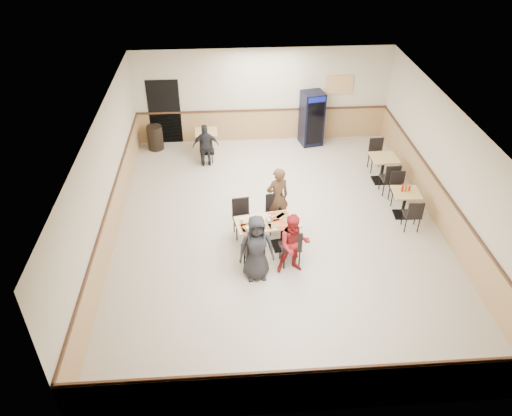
{
  "coord_description": "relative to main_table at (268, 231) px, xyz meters",
  "views": [
    {
      "loc": [
        -1.25,
        -9.81,
        7.46
      ],
      "look_at": [
        -0.6,
        -0.5,
        1.03
      ],
      "focal_mm": 35.0,
      "sensor_mm": 36.0,
      "label": 1
    }
  ],
  "objects": [
    {
      "name": "lone_diner",
      "position": [
        -1.46,
        4.07,
        0.14
      ],
      "size": [
        0.79,
        0.38,
        1.31
      ],
      "primitive_type": "imported",
      "rotation": [
        0.0,
        0.0,
        3.22
      ],
      "color": "black",
      "rests_on": "ground"
    },
    {
      "name": "back_table_chair_lone",
      "position": [
        -1.46,
        4.31,
        -0.06
      ],
      "size": [
        0.44,
        0.44,
        0.91
      ],
      "primitive_type": null,
      "rotation": [
        0.0,
        0.0,
        3.18
      ],
      "color": "black",
      "rests_on": "ground"
    },
    {
      "name": "diner_woman_right",
      "position": [
        0.49,
        -0.81,
        0.22
      ],
      "size": [
        0.76,
        0.62,
        1.47
      ],
      "primitive_type": "imported",
      "rotation": [
        0.0,
        0.0,
        0.09
      ],
      "color": "maroon",
      "rests_on": "ground"
    },
    {
      "name": "diner_man_opposite",
      "position": [
        0.32,
        0.94,
        0.29
      ],
      "size": [
        0.67,
        0.54,
        1.61
      ],
      "primitive_type": "imported",
      "rotation": [
        0.0,
        0.0,
        3.43
      ],
      "color": "#4F3521",
      "rests_on": "ground"
    },
    {
      "name": "trash_bin",
      "position": [
        -3.08,
        5.24,
        -0.13
      ],
      "size": [
        0.49,
        0.49,
        0.77
      ],
      "primitive_type": "cylinder",
      "color": "black",
      "rests_on": "ground"
    },
    {
      "name": "ground",
      "position": [
        0.35,
        0.69,
        -0.52
      ],
      "size": [
        10.0,
        10.0,
        0.0
      ],
      "primitive_type": "plane",
      "color": "beige",
      "rests_on": "ground"
    },
    {
      "name": "side_table_near",
      "position": [
        3.59,
        1.09,
        -0.04
      ],
      "size": [
        0.7,
        0.7,
        0.71
      ],
      "rotation": [
        0.0,
        0.0,
        -0.07
      ],
      "color": "black",
      "rests_on": "ground"
    },
    {
      "name": "side_table_far_chair_south",
      "position": [
        3.51,
        2.18,
        -0.03
      ],
      "size": [
        0.46,
        0.46,
        0.98
      ],
      "primitive_type": null,
      "rotation": [
        0.0,
        0.0,
        3.16
      ],
      "color": "black",
      "rests_on": "ground"
    },
    {
      "name": "side_table_far",
      "position": [
        3.51,
        2.8,
        -0.0
      ],
      "size": [
        0.73,
        0.73,
        0.77
      ],
      "rotation": [
        0.0,
        0.0,
        0.02
      ],
      "color": "black",
      "rests_on": "ground"
    },
    {
      "name": "side_table_near_chair_north",
      "position": [
        3.59,
        1.66,
        -0.07
      ],
      "size": [
        0.44,
        0.44,
        0.9
      ],
      "primitive_type": null,
      "rotation": [
        0.0,
        0.0,
        -0.07
      ],
      "color": "black",
      "rests_on": "ground"
    },
    {
      "name": "side_table_far_chair_north",
      "position": [
        3.51,
        3.41,
        -0.03
      ],
      "size": [
        0.46,
        0.46,
        0.98
      ],
      "primitive_type": null,
      "rotation": [
        0.0,
        0.0,
        0.02
      ],
      "color": "black",
      "rests_on": "ground"
    },
    {
      "name": "tabletop_clutter",
      "position": [
        -0.01,
        -0.07,
        0.28
      ],
      "size": [
        1.28,
        0.81,
        0.12
      ],
      "rotation": [
        0.0,
        0.0,
        0.15
      ],
      "color": "red",
      "rests_on": "main_table"
    },
    {
      "name": "pepsi_cooler",
      "position": [
        1.87,
        5.28,
        0.35
      ],
      "size": [
        0.76,
        0.77,
        1.72
      ],
      "rotation": [
        0.0,
        0.0,
        0.19
      ],
      "color": "black",
      "rests_on": "ground"
    },
    {
      "name": "back_table",
      "position": [
        -1.46,
        4.89,
        -0.04
      ],
      "size": [
        0.69,
        0.69,
        0.72
      ],
      "rotation": [
        0.0,
        0.0,
        0.04
      ],
      "color": "black",
      "rests_on": "ground"
    },
    {
      "name": "diner_woman_left",
      "position": [
        -0.32,
        -0.94,
        0.27
      ],
      "size": [
        0.8,
        0.55,
        1.56
      ],
      "primitive_type": "imported",
      "rotation": [
        0.0,
        0.0,
        0.07
      ],
      "color": "black",
      "rests_on": "ground"
    },
    {
      "name": "side_table_near_chair_south",
      "position": [
        3.59,
        0.52,
        -0.07
      ],
      "size": [
        0.44,
        0.44,
        0.9
      ],
      "primitive_type": null,
      "rotation": [
        0.0,
        0.0,
        3.08
      ],
      "color": "black",
      "rests_on": "ground"
    },
    {
      "name": "main_table",
      "position": [
        0.0,
        0.0,
        0.0
      ],
      "size": [
        1.54,
        0.94,
        0.78
      ],
      "rotation": [
        0.0,
        0.0,
        0.15
      ],
      "color": "black",
      "rests_on": "ground"
    },
    {
      "name": "main_chairs",
      "position": [
        -0.05,
        -0.01,
        -0.02
      ],
      "size": [
        1.53,
        1.87,
        0.98
      ],
      "rotation": [
        0.0,
        0.0,
        0.15
      ],
      "color": "black",
      "rests_on": "ground"
    },
    {
      "name": "condiment_caddy",
      "position": [
        3.56,
        1.14,
        0.28
      ],
      "size": [
        0.23,
        0.06,
        0.2
      ],
      "color": "#B2190C",
      "rests_on": "side_table_near"
    },
    {
      "name": "room_shell",
      "position": [
        2.12,
        3.23,
        0.06
      ],
      "size": [
        10.0,
        10.0,
        10.0
      ],
      "color": "silver",
      "rests_on": "ground"
    }
  ]
}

